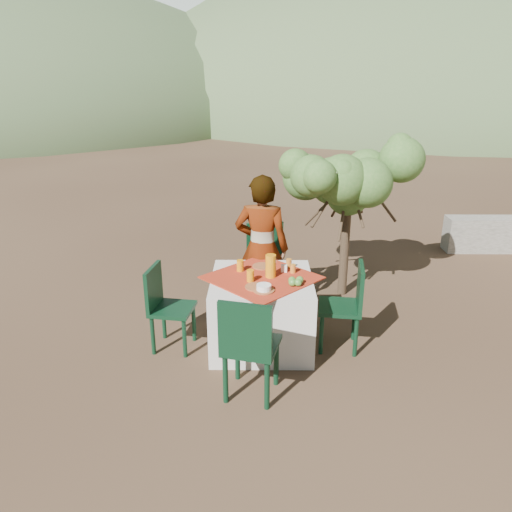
# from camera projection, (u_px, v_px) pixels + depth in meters

# --- Properties ---
(ground) EXTENTS (160.00, 160.00, 0.00)m
(ground) POSITION_uv_depth(u_px,v_px,m) (327.00, 368.00, 4.86)
(ground) COLOR #312216
(ground) RESTS_ON ground
(table) EXTENTS (1.30, 1.30, 0.76)m
(table) POSITION_uv_depth(u_px,v_px,m) (262.00, 311.00, 5.16)
(table) COLOR beige
(table) RESTS_ON ground
(chair_far) EXTENTS (0.53, 0.53, 0.98)m
(chair_far) POSITION_uv_depth(u_px,v_px,m) (266.00, 260.00, 6.09)
(chair_far) COLOR black
(chair_far) RESTS_ON ground
(chair_near) EXTENTS (0.55, 0.55, 0.98)m
(chair_near) POSITION_uv_depth(u_px,v_px,m) (249.00, 344.00, 4.21)
(chair_near) COLOR black
(chair_near) RESTS_ON ground
(chair_left) EXTENTS (0.47, 0.47, 0.89)m
(chair_left) POSITION_uv_depth(u_px,v_px,m) (165.00, 304.00, 5.06)
(chair_left) COLOR black
(chair_left) RESTS_ON ground
(chair_right) EXTENTS (0.47, 0.47, 0.91)m
(chair_right) POSITION_uv_depth(u_px,v_px,m) (348.00, 303.00, 5.05)
(chair_right) COLOR black
(chair_right) RESTS_ON ground
(person) EXTENTS (0.67, 0.50, 1.68)m
(person) POSITION_uv_depth(u_px,v_px,m) (262.00, 248.00, 5.60)
(person) COLOR #8C6651
(person) RESTS_ON ground
(shrub_tree) EXTENTS (1.50, 1.47, 1.77)m
(shrub_tree) POSITION_uv_depth(u_px,v_px,m) (352.00, 187.00, 6.04)
(shrub_tree) COLOR #3F301F
(shrub_tree) RESTS_ON ground
(hill_near_left) EXTENTS (40.00, 40.00, 16.00)m
(hill_near_left) POSITION_uv_depth(u_px,v_px,m) (0.00, 114.00, 33.12)
(hill_near_left) COLOR #3D532E
(hill_near_left) RESTS_ON ground
(hill_near_right) EXTENTS (48.00, 48.00, 20.00)m
(hill_near_right) POSITION_uv_depth(u_px,v_px,m) (424.00, 108.00, 38.50)
(hill_near_right) COLOR #3D532E
(hill_near_right) RESTS_ON ground
(hill_far_center) EXTENTS (60.00, 60.00, 24.00)m
(hill_far_center) POSITION_uv_depth(u_px,v_px,m) (229.00, 98.00, 53.62)
(hill_far_center) COLOR slate
(hill_far_center) RESTS_ON ground
(plate_far) EXTENTS (0.21, 0.21, 0.01)m
(plate_far) POSITION_uv_depth(u_px,v_px,m) (262.00, 266.00, 5.28)
(plate_far) COLOR brown
(plate_far) RESTS_ON table
(plate_near) EXTENTS (0.21, 0.21, 0.01)m
(plate_near) POSITION_uv_depth(u_px,v_px,m) (256.00, 287.00, 4.78)
(plate_near) COLOR brown
(plate_near) RESTS_ON table
(glass_far) EXTENTS (0.07, 0.07, 0.12)m
(glass_far) POSITION_uv_depth(u_px,v_px,m) (240.00, 266.00, 5.16)
(glass_far) COLOR orange
(glass_far) RESTS_ON table
(glass_near) EXTENTS (0.07, 0.07, 0.12)m
(glass_near) POSITION_uv_depth(u_px,v_px,m) (250.00, 276.00, 4.90)
(glass_near) COLOR orange
(glass_near) RESTS_ON table
(juice_pitcher) EXTENTS (0.11, 0.11, 0.23)m
(juice_pitcher) POSITION_uv_depth(u_px,v_px,m) (271.00, 266.00, 4.99)
(juice_pitcher) COLOR orange
(juice_pitcher) RESTS_ON table
(bowl_plate) EXTENTS (0.21, 0.21, 0.01)m
(bowl_plate) POSITION_uv_depth(u_px,v_px,m) (264.00, 290.00, 4.71)
(bowl_plate) COLOR brown
(bowl_plate) RESTS_ON table
(white_bowl) EXTENTS (0.14, 0.14, 0.05)m
(white_bowl) POSITION_uv_depth(u_px,v_px,m) (264.00, 287.00, 4.69)
(white_bowl) COLOR white
(white_bowl) RESTS_ON bowl_plate
(jar_left) EXTENTS (0.06, 0.06, 0.09)m
(jar_left) POSITION_uv_depth(u_px,v_px,m) (293.00, 269.00, 5.12)
(jar_left) COLOR orange
(jar_left) RESTS_ON table
(jar_right) EXTENTS (0.06, 0.06, 0.09)m
(jar_right) POSITION_uv_depth(u_px,v_px,m) (289.00, 263.00, 5.26)
(jar_right) COLOR orange
(jar_right) RESTS_ON table
(napkin_holder) EXTENTS (0.06, 0.04, 0.08)m
(napkin_holder) POSITION_uv_depth(u_px,v_px,m) (284.00, 268.00, 5.14)
(napkin_holder) COLOR white
(napkin_holder) RESTS_ON table
(fruit_cluster) EXTENTS (0.15, 0.14, 0.07)m
(fruit_cluster) POSITION_uv_depth(u_px,v_px,m) (295.00, 281.00, 4.83)
(fruit_cluster) COLOR #4A832F
(fruit_cluster) RESTS_ON table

